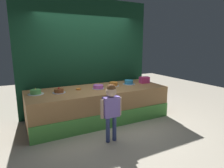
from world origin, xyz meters
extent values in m
plane|color=#BCB29E|center=(0.00, 0.00, 0.00)|extent=(12.00, 12.00, 0.00)
cube|color=#B27F4C|center=(0.00, 0.60, 0.38)|extent=(3.23, 1.21, 0.76)
cube|color=#59B24C|center=(0.00, -0.01, 0.17)|extent=(3.23, 0.02, 0.34)
cube|color=#113823|center=(0.00, 1.31, 1.46)|extent=(3.48, 0.08, 2.92)
cylinder|color=#3F4C8C|center=(-0.30, -0.52, 0.24)|extent=(0.08, 0.08, 0.48)
cylinder|color=#3F4C8C|center=(-0.17, -0.52, 0.24)|extent=(0.08, 0.08, 0.48)
cube|color=#8C72D8|center=(-0.24, -0.52, 0.67)|extent=(0.30, 0.14, 0.38)
cylinder|color=beige|center=(-0.42, -0.52, 0.66)|extent=(0.06, 0.06, 0.34)
cylinder|color=beige|center=(-0.05, -0.52, 0.66)|extent=(0.06, 0.06, 0.34)
sphere|color=beige|center=(-0.24, -0.52, 0.96)|extent=(0.19, 0.19, 0.19)
sphere|color=brown|center=(-0.24, -0.52, 1.01)|extent=(0.16, 0.16, 0.16)
cube|color=#E83B88|center=(1.37, 0.64, 0.84)|extent=(0.27, 0.19, 0.17)
torus|color=orange|center=(-0.46, 0.69, 0.78)|extent=(0.12, 0.12, 0.04)
cylinder|color=silver|center=(-1.37, 0.72, 0.76)|extent=(0.32, 0.32, 0.01)
cylinder|color=#59B259|center=(-1.37, 0.72, 0.81)|extent=(0.22, 0.22, 0.09)
cone|color=#F2E566|center=(-1.37, 0.72, 0.88)|extent=(0.02, 0.02, 0.05)
cylinder|color=silver|center=(-0.91, 0.62, 0.76)|extent=(0.28, 0.28, 0.01)
cylinder|color=brown|center=(-0.91, 0.62, 0.80)|extent=(0.20, 0.20, 0.08)
sphere|color=red|center=(-0.91, 0.62, 0.86)|extent=(0.04, 0.04, 0.04)
cylinder|color=silver|center=(0.00, 0.60, 0.76)|extent=(0.29, 0.29, 0.01)
cylinder|color=#CC66D8|center=(0.00, 0.60, 0.80)|extent=(0.24, 0.24, 0.08)
cone|color=#F2E566|center=(0.00, 0.60, 0.87)|extent=(0.02, 0.02, 0.05)
cylinder|color=silver|center=(0.46, 0.69, 0.76)|extent=(0.29, 0.29, 0.01)
cylinder|color=orange|center=(0.46, 0.69, 0.81)|extent=(0.20, 0.20, 0.09)
cylinder|color=silver|center=(0.91, 0.70, 0.76)|extent=(0.33, 0.33, 0.01)
cylinder|color=#3399D8|center=(0.91, 0.70, 0.81)|extent=(0.22, 0.22, 0.10)
camera|label=1|loc=(-1.75, -3.47, 1.78)|focal=30.81mm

